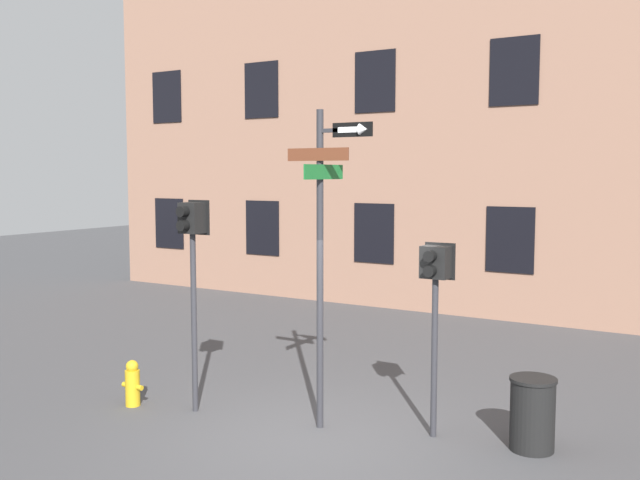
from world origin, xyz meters
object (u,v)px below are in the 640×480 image
(fire_hydrant, at_px, (132,384))
(street_sign_pole, at_px, (324,240))
(pedestrian_signal_right, at_px, (435,284))
(pedestrian_signal_left, at_px, (192,247))
(trash_bin, at_px, (532,414))

(fire_hydrant, bearing_deg, street_sign_pole, 12.87)
(pedestrian_signal_right, relative_size, fire_hydrant, 3.70)
(pedestrian_signal_left, bearing_deg, street_sign_pole, 10.71)
(street_sign_pole, height_order, fire_hydrant, street_sign_pole)
(street_sign_pole, xyz_separation_m, pedestrian_signal_left, (-1.91, -0.36, -0.16))
(fire_hydrant, height_order, trash_bin, trash_bin)
(pedestrian_signal_left, relative_size, fire_hydrant, 4.45)
(pedestrian_signal_left, relative_size, trash_bin, 3.33)
(street_sign_pole, bearing_deg, pedestrian_signal_right, 18.96)
(fire_hydrant, bearing_deg, pedestrian_signal_left, 17.21)
(fire_hydrant, distance_m, trash_bin, 5.55)
(pedestrian_signal_left, height_order, fire_hydrant, pedestrian_signal_left)
(pedestrian_signal_right, xyz_separation_m, fire_hydrant, (-4.19, -1.11, -1.65))
(trash_bin, bearing_deg, pedestrian_signal_left, -166.94)
(pedestrian_signal_left, height_order, trash_bin, pedestrian_signal_left)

